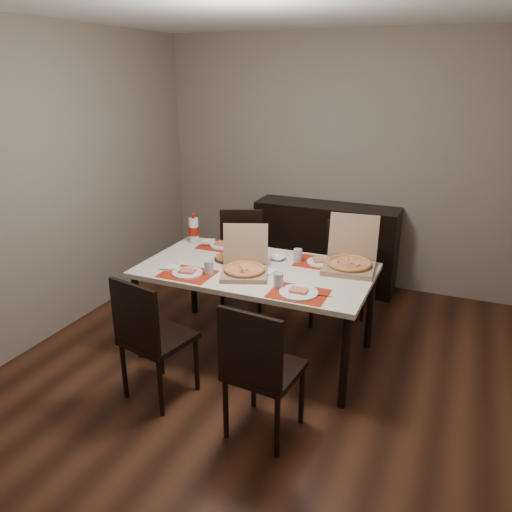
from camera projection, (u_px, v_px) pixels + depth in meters
name	position (u px, v px, depth m)	size (l,w,h in m)	color
ground	(261.00, 367.00, 3.98)	(3.80, 4.00, 0.02)	#412114
room_walls	(284.00, 138.00, 3.75)	(3.84, 4.02, 2.62)	gray
sideboard	(325.00, 245.00, 5.35)	(1.50, 0.40, 0.90)	black
dining_table	(256.00, 276.00, 3.95)	(1.80, 1.00, 0.75)	beige
chair_near_left	(150.00, 335.00, 3.40)	(0.50, 0.50, 0.93)	black
chair_near_right	(259.00, 367.00, 3.03)	(0.46, 0.46, 0.93)	black
chair_far_left	(241.00, 254.00, 4.92)	(0.55, 0.55, 0.93)	black
chair_far_right	(342.00, 270.00, 4.51)	(0.47, 0.47, 0.93)	black
setting_near_left	(191.00, 271.00, 3.80)	(0.45, 0.30, 0.11)	#AB1D0B
setting_near_right	(293.00, 289.00, 3.48)	(0.43, 0.30, 0.11)	#AB1D0B
setting_far_left	(225.00, 245.00, 4.38)	(0.47, 0.30, 0.11)	#AB1D0B
setting_far_right	(314.00, 260.00, 4.02)	(0.49, 0.30, 0.11)	#AB1D0B
napkin_loose	(267.00, 271.00, 3.83)	(0.12, 0.11, 0.02)	white
pizza_box_center	(245.00, 267.00, 3.79)	(0.46, 0.49, 0.35)	#8A694F
pizza_box_right	(350.00, 261.00, 3.90)	(0.43, 0.47, 0.39)	#8A694F
faina_plate	(229.00, 258.00, 4.09)	(0.24, 0.24, 0.03)	black
dip_bowl	(278.00, 258.00, 4.09)	(0.12, 0.12, 0.03)	white
soda_bottle	(194.00, 230.00, 4.48)	(0.09, 0.09, 0.27)	silver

